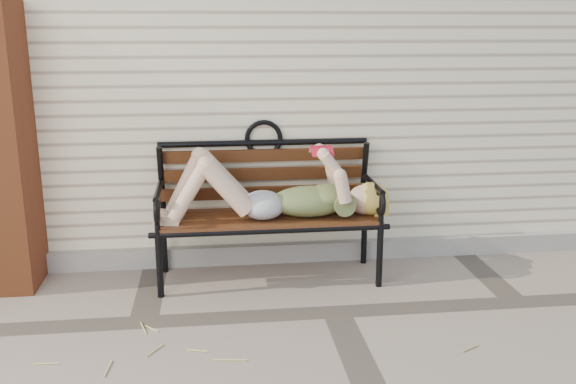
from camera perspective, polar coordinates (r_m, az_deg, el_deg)
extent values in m
plane|color=gray|center=(4.31, 4.32, -10.58)|extent=(80.00, 80.00, 0.00)
cube|color=#F7E8C1|center=(6.87, -0.35, 11.92)|extent=(8.00, 4.00, 3.00)
cube|color=#A7A097|center=(5.17, 2.26, -5.26)|extent=(8.00, 0.10, 0.15)
cylinder|color=black|center=(4.52, -11.36, -6.38)|extent=(0.05, 0.05, 0.47)
cylinder|color=black|center=(4.96, -10.97, -4.42)|extent=(0.05, 0.05, 0.47)
cylinder|color=black|center=(4.65, 8.15, -5.60)|extent=(0.05, 0.05, 0.47)
cylinder|color=black|center=(5.08, 6.79, -3.77)|extent=(0.05, 0.05, 0.47)
cube|color=#583016|center=(4.66, -1.75, -2.34)|extent=(1.59, 0.51, 0.03)
cylinder|color=black|center=(4.45, -1.47, -3.48)|extent=(1.68, 0.04, 0.04)
cylinder|color=black|center=(4.89, -2.00, -1.76)|extent=(1.68, 0.04, 0.04)
torus|color=black|center=(4.88, -2.18, 4.76)|extent=(0.29, 0.04, 0.29)
ellipsoid|color=#092A40|center=(4.63, 1.89, -0.83)|extent=(0.57, 0.33, 0.22)
ellipsoid|color=#092A40|center=(4.64, 3.43, -0.35)|extent=(0.27, 0.31, 0.17)
ellipsoid|color=silver|center=(4.60, -2.25, -1.16)|extent=(0.31, 0.36, 0.20)
sphere|color=#DEAF96|center=(4.71, 6.81, -0.67)|extent=(0.23, 0.23, 0.23)
ellipsoid|color=#F0CA5A|center=(4.72, 7.43, -0.58)|extent=(0.26, 0.27, 0.24)
cube|color=#B6142C|center=(4.55, 2.98, 4.03)|extent=(0.15, 0.02, 0.02)
cube|color=silver|center=(4.52, 3.07, 3.58)|extent=(0.15, 0.09, 0.05)
cube|color=silver|center=(4.60, 2.88, 3.79)|extent=(0.15, 0.09, 0.05)
cube|color=#B6142C|center=(4.51, 3.08, 3.62)|extent=(0.16, 0.10, 0.05)
cube|color=#B6142C|center=(4.60, 2.87, 3.85)|extent=(0.16, 0.10, 0.05)
cylinder|color=tan|center=(3.79, 6.83, -14.36)|extent=(0.01, 0.18, 0.01)
cylinder|color=tan|center=(3.99, -4.03, -12.69)|extent=(0.11, 0.14, 0.01)
cylinder|color=tan|center=(3.68, 15.80, -15.78)|extent=(0.05, 0.17, 0.01)
cylinder|color=tan|center=(3.79, -11.78, -14.58)|extent=(0.07, 0.08, 0.01)
cylinder|color=tan|center=(3.73, -9.05, -14.98)|extent=(0.02, 0.16, 0.01)
cylinder|color=tan|center=(4.26, 16.25, -11.44)|extent=(0.08, 0.10, 0.01)
cylinder|color=tan|center=(3.85, 6.38, -13.81)|extent=(0.09, 0.10, 0.01)
cylinder|color=tan|center=(4.10, -23.73, -13.23)|extent=(0.17, 0.10, 0.01)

